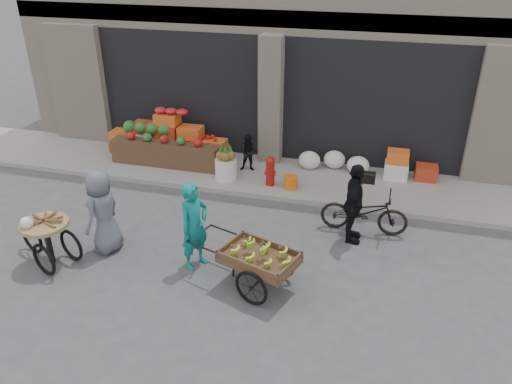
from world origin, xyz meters
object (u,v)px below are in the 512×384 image
(bicycle, at_px, (364,212))
(tricycle_cart, at_px, (47,236))
(banana_cart, at_px, (257,255))
(vendor_woman, at_px, (194,226))
(fire_hydrant, at_px, (270,170))
(vendor_grey, at_px, (103,212))
(orange_bucket, at_px, (291,182))
(seated_person, at_px, (249,153))
(cyclist, at_px, (354,204))
(pineapple_bin, at_px, (226,169))

(bicycle, bearing_deg, tricycle_cart, 114.93)
(banana_cart, relative_size, vendor_woman, 1.36)
(fire_hydrant, height_order, tricycle_cart, tricycle_cart)
(tricycle_cart, xyz_separation_m, vendor_grey, (0.79, 0.64, 0.25))
(vendor_grey, height_order, bicycle, vendor_grey)
(tricycle_cart, distance_m, bicycle, 6.00)
(orange_bucket, xyz_separation_m, seated_person, (-1.20, 0.70, 0.31))
(orange_bucket, distance_m, banana_cart, 3.56)
(vendor_grey, xyz_separation_m, cyclist, (4.43, 1.53, -0.01))
(pineapple_bin, bearing_deg, seated_person, 56.31)
(banana_cart, xyz_separation_m, vendor_grey, (-3.03, 0.34, 0.18))
(banana_cart, height_order, vendor_grey, vendor_grey)
(pineapple_bin, bearing_deg, vendor_woman, -80.98)
(vendor_woman, xyz_separation_m, bicycle, (2.82, 1.96, -0.37))
(pineapple_bin, distance_m, banana_cart, 4.05)
(seated_person, height_order, vendor_woman, vendor_woman)
(seated_person, distance_m, tricycle_cart, 5.17)
(vendor_grey, bearing_deg, pineapple_bin, 167.00)
(fire_hydrant, height_order, orange_bucket, fire_hydrant)
(pineapple_bin, bearing_deg, banana_cart, -64.39)
(tricycle_cart, bearing_deg, fire_hydrant, 71.43)
(vendor_grey, height_order, cyclist, vendor_grey)
(orange_bucket, bearing_deg, cyclist, -47.18)
(pineapple_bin, height_order, banana_cart, banana_cart)
(pineapple_bin, bearing_deg, cyclist, -29.34)
(orange_bucket, bearing_deg, bicycle, -35.99)
(fire_hydrant, bearing_deg, tricycle_cart, -129.16)
(vendor_woman, xyz_separation_m, vendor_grey, (-1.81, 0.03, -0.00))
(tricycle_cart, xyz_separation_m, cyclist, (5.22, 2.18, 0.24))
(pineapple_bin, distance_m, cyclist, 3.64)
(seated_person, distance_m, bicycle, 3.55)
(pineapple_bin, xyz_separation_m, vendor_grey, (-1.28, -3.30, 0.45))
(orange_bucket, distance_m, vendor_grey, 4.34)
(vendor_woman, distance_m, bicycle, 3.45)
(fire_hydrant, bearing_deg, bicycle, -30.41)
(vendor_grey, relative_size, cyclist, 1.01)
(orange_bucket, height_order, seated_person, seated_person)
(banana_cart, relative_size, cyclist, 1.39)
(vendor_woman, relative_size, vendor_grey, 1.00)
(bicycle, xyz_separation_m, cyclist, (-0.20, -0.40, 0.36))
(tricycle_cart, height_order, cyclist, cyclist)
(orange_bucket, bearing_deg, banana_cart, -87.64)
(pineapple_bin, height_order, seated_person, seated_person)
(banana_cart, distance_m, vendor_woman, 1.27)
(fire_hydrant, bearing_deg, cyclist, -40.02)
(pineapple_bin, relative_size, vendor_woman, 0.32)
(tricycle_cart, distance_m, vendor_grey, 1.05)
(cyclist, bearing_deg, bicycle, -27.06)
(seated_person, bearing_deg, orange_bucket, -40.26)
(orange_bucket, bearing_deg, tricycle_cart, -133.68)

